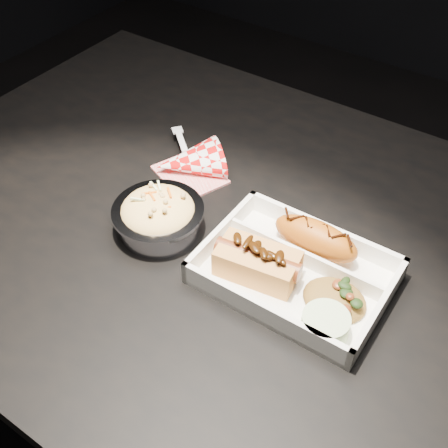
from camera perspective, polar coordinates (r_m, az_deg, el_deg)
The scene contains 8 objects.
dining_table at distance 0.91m, azimuth 1.71°, elevation -4.65°, with size 1.20×0.80×0.75m.
food_tray at distance 0.78m, azimuth 7.23°, elevation -5.04°, with size 0.25×0.18×0.04m.
fried_pastry at distance 0.79m, azimuth 9.29°, elevation -1.44°, with size 0.13×0.05×0.05m, color #B55912.
hotdog at distance 0.76m, azimuth 3.42°, elevation -3.77°, with size 0.12×0.07×0.06m.
fried_rice_mound at distance 0.74m, azimuth 11.28°, elevation -7.01°, with size 0.09×0.07×0.03m, color olive.
cupcake_liner at distance 0.71m, azimuth 10.24°, elevation -10.04°, with size 0.06×0.06×0.03m, color beige.
foil_coleslaw_cup at distance 0.83m, azimuth -6.69°, elevation 0.96°, with size 0.14×0.14×0.07m.
napkin_fork at distance 0.94m, azimuth -3.64°, elevation 6.27°, with size 0.16×0.15×0.10m.
Camera 1 is at (0.32, -0.51, 1.35)m, focal length 45.00 mm.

